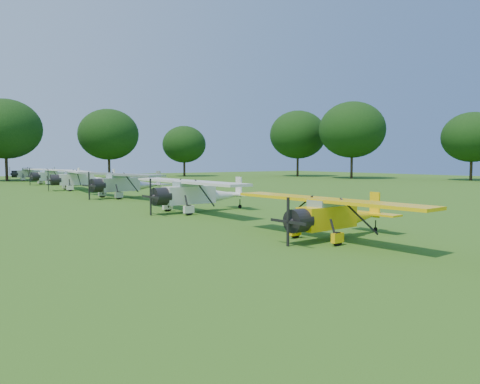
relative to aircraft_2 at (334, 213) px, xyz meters
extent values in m
plane|color=#315515|center=(0.03, 11.01, -1.12)|extent=(160.00, 160.00, 0.00)
cylinder|color=#322413|center=(58.94, 25.94, 0.89)|extent=(0.44, 0.44, 4.02)
ellipsoid|color=black|center=(58.94, 25.94, 5.81)|extent=(9.39, 9.39, 7.98)
cylinder|color=#322413|center=(49.46, 42.45, 1.38)|extent=(0.44, 0.44, 4.99)
ellipsoid|color=black|center=(49.46, 42.45, 7.48)|extent=(11.65, 11.65, 9.90)
cylinder|color=#322413|center=(48.92, 55.98, 1.29)|extent=(0.44, 0.44, 4.81)
ellipsoid|color=black|center=(48.92, 55.98, 7.17)|extent=(11.23, 11.23, 9.55)
cylinder|color=#322413|center=(30.36, 69.06, 0.73)|extent=(0.44, 0.44, 3.70)
ellipsoid|color=black|center=(30.36, 69.06, 5.25)|extent=(8.63, 8.63, 7.34)
cylinder|color=#322413|center=(14.31, 67.22, 1.14)|extent=(0.44, 0.44, 4.51)
ellipsoid|color=black|center=(14.31, 67.22, 6.65)|extent=(10.52, 10.52, 8.94)
cylinder|color=#322413|center=(-2.09, 67.75, 1.25)|extent=(0.44, 0.44, 4.74)
ellipsoid|color=black|center=(-2.09, 67.75, 7.04)|extent=(11.05, 11.05, 9.39)
cube|color=yellow|center=(-0.45, -0.03, -0.16)|extent=(2.97, 1.07, 0.96)
cone|color=yellow|center=(2.00, 0.14, -0.30)|extent=(2.60, 1.00, 0.82)
cube|color=#8CA5B2|center=(-0.54, -0.04, 0.34)|extent=(1.51, 0.94, 0.50)
cylinder|color=black|center=(-2.18, -0.15, -0.16)|extent=(0.88, 1.00, 0.95)
cube|color=black|center=(-2.77, -0.20, -0.16)|extent=(0.06, 0.11, 1.91)
cube|color=yellow|center=(-0.54, -0.04, 0.57)|extent=(2.00, 9.73, 0.13)
cube|color=yellow|center=(2.91, 0.21, 0.16)|extent=(0.13, 0.51, 1.18)
cube|color=yellow|center=(2.82, 0.20, -0.25)|extent=(0.95, 2.60, 0.08)
cylinder|color=black|center=(-1.10, -1.22, -0.84)|extent=(0.56, 0.18, 0.55)
cylinder|color=black|center=(-1.26, 1.05, -0.84)|extent=(0.56, 0.18, 0.55)
cylinder|color=black|center=(3.00, 0.21, -1.01)|extent=(0.22, 0.09, 0.22)
cube|color=white|center=(-0.17, 12.27, 0.00)|extent=(3.44, 1.12, 1.12)
cone|color=white|center=(2.70, 12.36, -0.16)|extent=(3.01, 1.05, 0.96)
cube|color=#8CA5B2|center=(-0.28, 12.27, 0.58)|extent=(1.73, 1.03, 0.59)
cylinder|color=black|center=(-2.19, 12.20, 0.00)|extent=(0.99, 1.14, 1.11)
cube|color=black|center=(-2.88, 12.18, 0.00)|extent=(0.07, 0.13, 2.23)
cube|color=white|center=(-0.28, 12.27, 0.85)|extent=(1.91, 11.32, 0.15)
cube|color=white|center=(3.77, 12.40, 0.37)|extent=(0.13, 0.59, 1.38)
cube|color=white|center=(3.66, 12.39, -0.11)|extent=(1.00, 3.01, 0.10)
cylinder|color=black|center=(-0.98, 10.91, -0.80)|extent=(0.64, 0.19, 0.64)
cylinder|color=black|center=(-1.06, 13.57, -0.80)|extent=(0.64, 0.19, 0.64)
cylinder|color=black|center=(3.87, 12.40, -0.99)|extent=(0.26, 0.09, 0.26)
cube|color=silver|center=(0.35, 25.76, 0.06)|extent=(3.71, 1.67, 1.18)
cone|color=silver|center=(3.33, 26.28, -0.11)|extent=(3.26, 1.53, 1.01)
cube|color=#8CA5B2|center=(0.24, 25.74, 0.67)|extent=(1.94, 1.32, 0.62)
cylinder|color=black|center=(-1.75, 25.39, 0.06)|extent=(1.19, 1.32, 1.17)
cube|color=black|center=(-2.47, 25.27, 0.06)|extent=(0.09, 0.14, 2.35)
cube|color=silver|center=(0.24, 25.74, 0.95)|extent=(3.65, 11.98, 0.16)
cube|color=silver|center=(4.43, 26.47, 0.45)|extent=(0.22, 0.63, 1.46)
cube|color=silver|center=(4.32, 26.46, -0.05)|extent=(1.48, 3.25, 0.10)
cylinder|color=black|center=(-0.29, 24.23, -0.78)|extent=(0.69, 0.29, 0.67)
cylinder|color=black|center=(-0.78, 26.98, -0.78)|extent=(0.69, 0.29, 0.67)
cylinder|color=black|center=(4.54, 26.49, -0.98)|extent=(0.28, 0.13, 0.27)
cube|color=white|center=(0.24, 38.38, 0.06)|extent=(3.67, 1.41, 1.18)
cone|color=white|center=(3.25, 38.08, -0.11)|extent=(3.22, 1.31, 1.01)
cube|color=#8CA5B2|center=(0.13, 38.39, 0.67)|extent=(1.88, 1.20, 0.62)
cylinder|color=black|center=(-1.87, 38.59, 0.06)|extent=(1.12, 1.26, 1.16)
cube|color=black|center=(-2.60, 38.66, 0.06)|extent=(0.08, 0.14, 2.35)
cube|color=white|center=(0.13, 38.39, 0.95)|extent=(2.78, 11.96, 0.16)
cube|color=white|center=(4.36, 37.97, 0.45)|extent=(0.17, 0.62, 1.45)
cube|color=white|center=(4.25, 37.98, -0.05)|extent=(1.25, 3.21, 0.10)
cylinder|color=black|center=(-0.79, 37.07, -0.78)|extent=(0.69, 0.24, 0.67)
cylinder|color=black|center=(-0.51, 39.86, -0.78)|extent=(0.69, 0.24, 0.67)
cylinder|color=black|center=(4.47, 37.96, -0.98)|extent=(0.28, 0.12, 0.27)
cube|color=white|center=(0.85, 52.19, 0.00)|extent=(3.53, 1.52, 1.12)
cone|color=white|center=(3.70, 52.63, -0.16)|extent=(3.10, 1.40, 0.96)
cube|color=#8CA5B2|center=(0.74, 52.17, 0.59)|extent=(1.84, 1.23, 0.59)
cylinder|color=black|center=(-1.16, 51.88, 0.00)|extent=(1.12, 1.24, 1.11)
cube|color=black|center=(-1.85, 51.78, 0.00)|extent=(0.08, 0.14, 2.24)
cube|color=white|center=(0.74, 52.17, 0.86)|extent=(3.24, 11.43, 0.15)
cube|color=white|center=(4.75, 52.79, 0.38)|extent=(0.19, 0.60, 1.39)
cube|color=white|center=(4.65, 52.77, -0.10)|extent=(1.35, 3.09, 0.10)
cylinder|color=black|center=(0.20, 50.74, -0.80)|extent=(0.66, 0.27, 0.64)
cylinder|color=black|center=(-0.20, 53.38, -0.80)|extent=(0.66, 0.27, 0.64)
cylinder|color=black|center=(4.86, 52.80, -0.99)|extent=(0.27, 0.12, 0.26)
cube|color=silver|center=(0.74, 65.87, -0.03)|extent=(3.44, 1.51, 1.09)
cone|color=silver|center=(3.51, 65.42, -0.18)|extent=(3.02, 1.39, 0.93)
cube|color=#8CA5B2|center=(0.64, 65.88, 0.54)|extent=(1.79, 1.21, 0.57)
cylinder|color=black|center=(-1.21, 66.18, -0.03)|extent=(1.10, 1.22, 1.08)
cube|color=black|center=(-1.87, 66.29, -0.03)|extent=(0.08, 0.13, 2.18)
cube|color=silver|center=(0.64, 65.88, 0.80)|extent=(3.26, 11.10, 0.15)
cube|color=silver|center=(4.53, 65.25, 0.34)|extent=(0.19, 0.58, 1.35)
cube|color=silver|center=(4.43, 65.26, -0.13)|extent=(1.34, 3.01, 0.09)
cylinder|color=black|center=(-0.29, 64.72, -0.81)|extent=(0.64, 0.26, 0.62)
cylinder|color=black|center=(0.13, 67.28, -0.81)|extent=(0.64, 0.26, 0.62)
cylinder|color=black|center=(4.63, 65.23, -0.99)|extent=(0.26, 0.12, 0.25)
camera|label=1|loc=(-14.69, -13.79, 2.26)|focal=35.00mm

